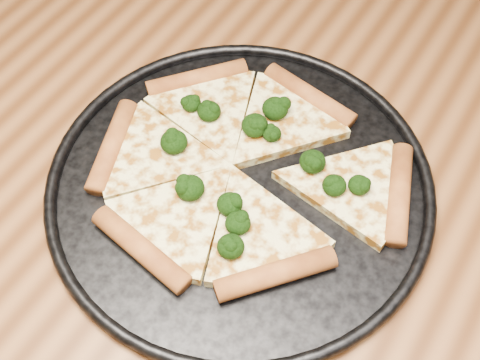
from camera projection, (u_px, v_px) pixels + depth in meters
The scene contains 4 objects.
dining_table at pixel (326, 246), 0.76m from camera, with size 1.20×0.90×0.75m.
pizza_pan at pixel (240, 184), 0.69m from camera, with size 0.42×0.42×0.02m.
pizza at pixel (239, 167), 0.69m from camera, with size 0.36×0.31×0.02m.
broccoli_florets at pixel (246, 160), 0.69m from camera, with size 0.23×0.20×0.02m.
Camera 1 is at (0.11, -0.37, 1.33)m, focal length 48.41 mm.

